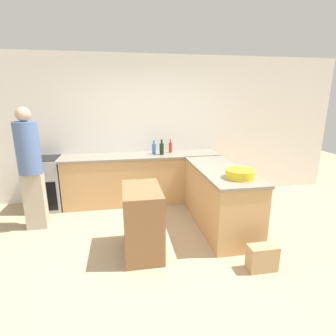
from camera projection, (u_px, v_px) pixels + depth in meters
ground_plane at (155, 254)px, 3.35m from camera, size 14.00×14.00×0.00m
wall_back at (140, 129)px, 5.01m from camera, size 8.00×0.06×2.70m
counter_back at (143, 178)px, 4.94m from camera, size 2.86×0.62×0.91m
counter_peninsula at (219, 197)px, 4.02m from camera, size 0.69×1.75×0.91m
range_oven at (45, 183)px, 4.64m from camera, size 0.59×0.60×0.93m
island_table at (142, 221)px, 3.30m from camera, size 0.47×0.76×0.87m
mixing_bowl at (240, 174)px, 3.43m from camera, size 0.38×0.38×0.12m
water_bottle_blue at (154, 149)px, 4.88m from camera, size 0.07×0.07×0.25m
wine_bottle_dark at (162, 149)px, 4.81m from camera, size 0.08×0.08×0.28m
hot_sauce_bottle at (170, 147)px, 5.01m from camera, size 0.06×0.06×0.25m
person_by_range at (30, 165)px, 3.79m from camera, size 0.32×0.32×1.82m
paper_bag at (262, 258)px, 3.02m from camera, size 0.34×0.17×0.31m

